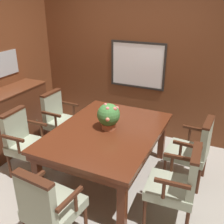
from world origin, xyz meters
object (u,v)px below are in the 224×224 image
at_px(chair_left_near, 25,140).
at_px(sideboard_cabinet, 14,119).
at_px(potted_plant, 109,116).
at_px(chair_head_near, 49,205).
at_px(chair_left_far, 60,117).
at_px(dining_table, 107,136).
at_px(chair_right_near, 178,183).
at_px(chair_right_far, 193,148).

bearing_deg(chair_left_near, sideboard_cabinet, 51.54).
bearing_deg(potted_plant, chair_left_near, -156.91).
distance_m(chair_head_near, chair_left_far, 1.99).
xyz_separation_m(chair_left_near, potted_plant, (1.07, 0.46, 0.39)).
height_order(dining_table, chair_left_far, chair_left_far).
bearing_deg(chair_right_near, potted_plant, -117.82).
bearing_deg(sideboard_cabinet, chair_left_near, -36.21).
relative_size(chair_head_near, chair_left_far, 1.00).
bearing_deg(chair_left_far, dining_table, -109.60).
relative_size(chair_left_near, sideboard_cabinet, 0.75).
bearing_deg(sideboard_cabinet, chair_left_far, 23.42).
bearing_deg(dining_table, chair_right_far, 19.37).
bearing_deg(chair_right_near, dining_table, -115.38).
distance_m(chair_right_near, sideboard_cabinet, 2.87).
relative_size(chair_right_near, sideboard_cabinet, 0.75).
height_order(chair_left_far, sideboard_cabinet, sideboard_cabinet).
xyz_separation_m(dining_table, sideboard_cabinet, (-1.78, 0.11, -0.15)).
bearing_deg(chair_left_near, chair_left_far, -2.30).
xyz_separation_m(chair_left_far, potted_plant, (1.07, -0.37, 0.39)).
relative_size(chair_right_far, chair_left_far, 1.00).
bearing_deg(chair_right_far, chair_left_near, -66.93).
xyz_separation_m(chair_right_near, potted_plant, (-1.04, 0.47, 0.39)).
relative_size(dining_table, chair_right_far, 1.86).
relative_size(chair_right_near, chair_left_far, 1.00).
bearing_deg(chair_left_near, chair_right_near, -92.54).
bearing_deg(potted_plant, chair_right_near, -24.09).
bearing_deg(sideboard_cabinet, chair_head_near, -37.77).
distance_m(chair_left_near, potted_plant, 1.23).
bearing_deg(chair_left_far, chair_left_near, -178.26).
height_order(chair_head_near, chair_left_near, same).
bearing_deg(sideboard_cabinet, dining_table, -3.68).
bearing_deg(chair_right_far, chair_right_near, 1.03).
relative_size(dining_table, potted_plant, 4.93).
xyz_separation_m(chair_right_far, chair_left_far, (-2.14, 0.04, 0.00)).
relative_size(chair_left_far, sideboard_cabinet, 0.75).
height_order(chair_left_far, potted_plant, potted_plant).
bearing_deg(chair_right_near, chair_left_far, -115.25).
bearing_deg(dining_table, chair_head_near, -90.13).
xyz_separation_m(chair_head_near, chair_left_near, (-1.07, 0.86, 0.00)).
height_order(dining_table, chair_left_near, chair_left_near).
height_order(chair_right_far, potted_plant, potted_plant).
height_order(chair_left_near, chair_left_far, same).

